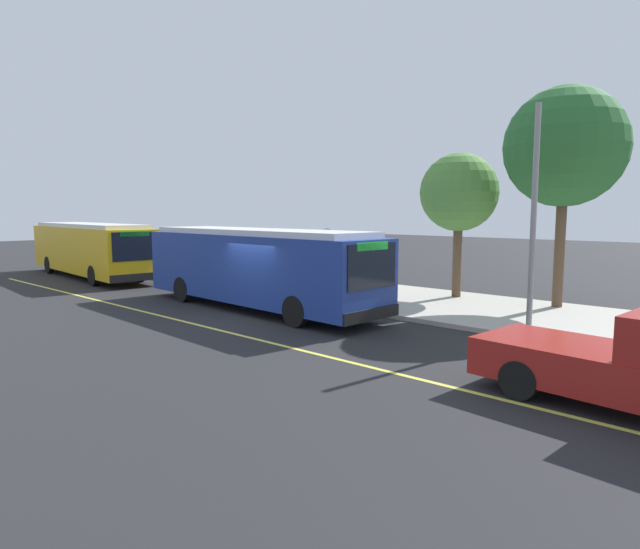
{
  "coord_description": "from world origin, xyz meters",
  "views": [
    {
      "loc": [
        13.89,
        -11.86,
        3.56
      ],
      "look_at": [
        1.39,
        1.59,
        1.44
      ],
      "focal_mm": 30.24,
      "sensor_mm": 36.0,
      "label": 1
    }
  ],
  "objects_px": {
    "waiting_bench": "(334,278)",
    "route_sign_post": "(327,254)",
    "transit_bus_second": "(90,248)",
    "pedestrian_commuter": "(289,269)",
    "transit_bus_main": "(257,265)"
  },
  "relations": [
    {
      "from": "transit_bus_main",
      "to": "transit_bus_second",
      "type": "bearing_deg",
      "value": 179.48
    },
    {
      "from": "waiting_bench",
      "to": "route_sign_post",
      "type": "xyz_separation_m",
      "value": [
        2.03,
        -2.68,
        1.32
      ]
    },
    {
      "from": "transit_bus_main",
      "to": "transit_bus_second",
      "type": "distance_m",
      "value": 14.15
    },
    {
      "from": "transit_bus_second",
      "to": "pedestrian_commuter",
      "type": "distance_m",
      "value": 12.92
    },
    {
      "from": "transit_bus_main",
      "to": "transit_bus_second",
      "type": "height_order",
      "value": "same"
    },
    {
      "from": "transit_bus_main",
      "to": "pedestrian_commuter",
      "type": "bearing_deg",
      "value": 116.76
    },
    {
      "from": "pedestrian_commuter",
      "to": "transit_bus_main",
      "type": "bearing_deg",
      "value": -63.24
    },
    {
      "from": "waiting_bench",
      "to": "pedestrian_commuter",
      "type": "xyz_separation_m",
      "value": [
        -0.81,
        -1.99,
        0.48
      ]
    },
    {
      "from": "pedestrian_commuter",
      "to": "transit_bus_second",
      "type": "bearing_deg",
      "value": -166.33
    },
    {
      "from": "waiting_bench",
      "to": "transit_bus_main",
      "type": "bearing_deg",
      "value": -81.28
    },
    {
      "from": "waiting_bench",
      "to": "pedestrian_commuter",
      "type": "relative_size",
      "value": 0.95
    },
    {
      "from": "transit_bus_second",
      "to": "route_sign_post",
      "type": "height_order",
      "value": "same"
    },
    {
      "from": "waiting_bench",
      "to": "route_sign_post",
      "type": "height_order",
      "value": "route_sign_post"
    },
    {
      "from": "transit_bus_second",
      "to": "pedestrian_commuter",
      "type": "relative_size",
      "value": 7.23
    },
    {
      "from": "transit_bus_second",
      "to": "route_sign_post",
      "type": "xyz_separation_m",
      "value": [
        15.38,
        2.36,
        0.34
      ]
    }
  ]
}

